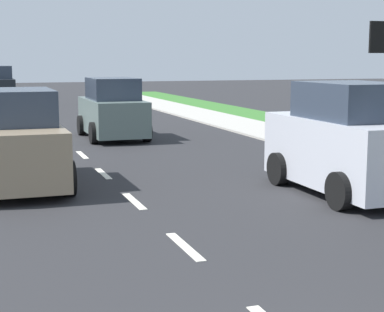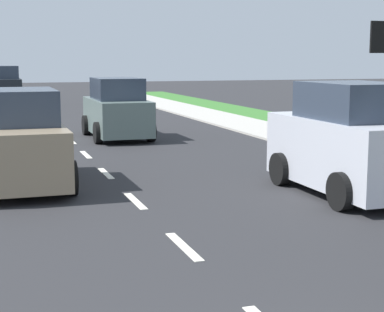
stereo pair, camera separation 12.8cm
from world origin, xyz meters
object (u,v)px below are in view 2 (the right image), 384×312
object	(u,v)px
car_outgoing_far	(117,110)
car_oncoming_lead	(21,142)
car_oncoming_third	(5,87)
car_parked_curbside	(350,143)

from	to	relation	value
car_outgoing_far	car_oncoming_lead	world-z (taller)	car_oncoming_lead
car_oncoming_third	car_parked_curbside	distance (m)	26.92
car_parked_curbside	car_oncoming_lead	xyz separation A→B (m)	(-6.01, 2.80, -0.08)
car_outgoing_far	car_oncoming_lead	bearing A→B (deg)	-115.62
car_parked_curbside	car_oncoming_lead	size ratio (longest dim) A/B	0.96
car_parked_curbside	car_oncoming_lead	world-z (taller)	car_parked_curbside
car_outgoing_far	car_parked_curbside	world-z (taller)	car_parked_curbside
car_outgoing_far	car_oncoming_third	bearing A→B (deg)	100.53
car_parked_curbside	car_oncoming_third	bearing A→B (deg)	101.97
car_oncoming_third	car_parked_curbside	size ratio (longest dim) A/B	1.07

